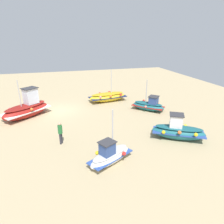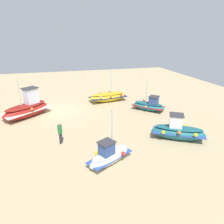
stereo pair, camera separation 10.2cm
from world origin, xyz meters
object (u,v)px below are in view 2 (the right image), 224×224
at_px(fishing_boat_0, 149,105).
at_px(fishing_boat_1, 108,97).
at_px(fishing_boat_2, 27,108).
at_px(fishing_boat_3, 109,155).
at_px(person_walking, 60,131).
at_px(fishing_boat_4, 178,131).

xyz_separation_m(fishing_boat_0, fishing_boat_1, (4.22, 3.46, 0.01)).
relative_size(fishing_boat_2, fishing_boat_3, 1.35).
height_order(fishing_boat_1, fishing_boat_2, fishing_boat_2).
height_order(fishing_boat_0, person_walking, fishing_boat_0).
xyz_separation_m(fishing_boat_0, fishing_boat_4, (-6.39, 0.55, 0.10)).
relative_size(fishing_boat_0, fishing_boat_4, 0.80).
bearing_deg(fishing_boat_1, fishing_boat_4, 97.32).
height_order(fishing_boat_2, fishing_boat_4, fishing_boat_2).
bearing_deg(fishing_boat_2, fishing_boat_1, -21.65).
relative_size(fishing_boat_3, fishing_boat_4, 0.84).
xyz_separation_m(fishing_boat_0, person_walking, (-4.77, 9.33, 0.45)).
relative_size(fishing_boat_0, fishing_boat_3, 0.96).
relative_size(fishing_boat_1, fishing_boat_4, 1.13).
bearing_deg(fishing_boat_2, fishing_boat_3, -96.93).
height_order(fishing_boat_2, person_walking, fishing_boat_2).
height_order(fishing_boat_0, fishing_boat_1, fishing_boat_1).
height_order(fishing_boat_0, fishing_boat_3, fishing_boat_3).
distance_m(fishing_boat_1, fishing_boat_2, 9.27).
bearing_deg(fishing_boat_4, fishing_boat_0, -65.26).
bearing_deg(fishing_boat_4, fishing_boat_2, -4.19).
distance_m(fishing_boat_1, fishing_boat_4, 11.00).
xyz_separation_m(fishing_boat_2, person_walking, (-6.27, -2.99, 0.14)).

